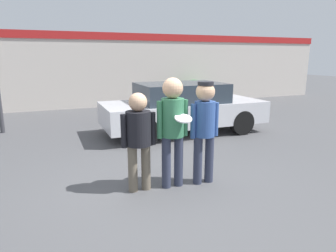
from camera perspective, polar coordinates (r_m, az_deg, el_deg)
ground_plane at (r=5.15m, az=-1.41°, el=-11.28°), size 56.00×56.00×0.00m
storefront_building at (r=13.07m, az=-14.98°, el=10.26°), size 24.00×0.22×3.11m
person_left at (r=4.70m, az=-5.62°, el=-1.47°), size 0.56×0.39×1.59m
person_middle_with_frisbee at (r=4.79m, az=0.90°, el=0.71°), size 0.53×0.58×1.81m
person_right at (r=4.99m, az=6.97°, el=0.54°), size 0.51×0.34×1.74m
parked_car_near at (r=8.48m, az=2.84°, el=3.54°), size 4.53×1.88×1.41m
shrub at (r=13.79m, az=5.01°, el=6.50°), size 1.11×1.11×1.11m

